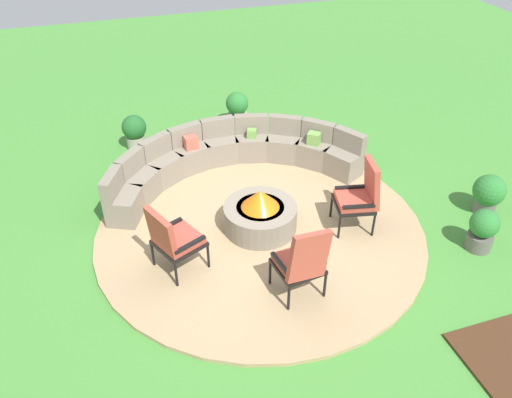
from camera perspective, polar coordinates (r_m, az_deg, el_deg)
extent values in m
plane|color=#478C38|center=(7.67, 0.47, -3.56)|extent=(24.00, 24.00, 0.00)
cylinder|color=tan|center=(7.65, 0.47, -3.39)|extent=(4.90, 4.90, 0.06)
cylinder|color=gray|center=(7.51, 0.47, -2.06)|extent=(1.09, 1.09, 0.39)
cylinder|color=black|center=(7.41, 0.48, -1.05)|extent=(0.71, 0.71, 0.06)
cone|color=orange|center=(7.31, 0.49, 0.02)|extent=(0.57, 0.57, 0.28)
cube|color=gray|center=(8.87, 9.73, 4.01)|extent=(0.67, 0.73, 0.44)
cube|color=gray|center=(8.78, 10.54, 6.53)|extent=(0.42, 0.59, 0.34)
cube|color=gray|center=(9.08, 6.54, 5.14)|extent=(0.73, 0.73, 0.44)
cube|color=gray|center=(9.02, 7.06, 7.68)|extent=(0.52, 0.53, 0.34)
cube|color=gray|center=(9.21, 3.08, 5.77)|extent=(0.73, 0.68, 0.44)
cube|color=gray|center=(9.15, 3.31, 8.34)|extent=(0.59, 0.43, 0.34)
cube|color=gray|center=(9.23, -0.49, 5.91)|extent=(0.68, 0.58, 0.44)
cube|color=gray|center=(9.17, -0.56, 8.47)|extent=(0.61, 0.30, 0.34)
cube|color=gray|center=(9.15, -4.03, 5.53)|extent=(0.60, 0.47, 0.44)
cube|color=gray|center=(9.09, -4.39, 8.09)|extent=(0.59, 0.18, 0.34)
cube|color=gray|center=(8.97, -7.37, 4.65)|extent=(0.69, 0.61, 0.44)
cube|color=gray|center=(8.89, -8.02, 7.19)|extent=(0.61, 0.33, 0.34)
cube|color=gray|center=(8.70, -10.35, 3.29)|extent=(0.74, 0.70, 0.44)
cube|color=gray|center=(8.60, -11.28, 5.80)|extent=(0.58, 0.46, 0.34)
cube|color=gray|center=(8.36, -12.82, 1.46)|extent=(0.72, 0.74, 0.44)
cube|color=gray|center=(8.23, -14.01, 3.93)|extent=(0.50, 0.55, 0.34)
cube|color=gray|center=(7.95, -14.56, -0.77)|extent=(0.65, 0.72, 0.44)
cube|color=gray|center=(7.79, -15.98, 1.62)|extent=(0.39, 0.60, 0.34)
cube|color=#70A34C|center=(8.89, 6.56, 6.80)|extent=(0.28, 0.27, 0.21)
cube|color=#BC5B47|center=(8.77, -7.36, 6.36)|extent=(0.24, 0.21, 0.22)
cube|color=#70A34C|center=(9.04, -0.48, 7.40)|extent=(0.20, 0.19, 0.16)
cylinder|color=black|center=(7.23, -8.08, -4.29)|extent=(0.04, 0.04, 0.38)
cylinder|color=black|center=(6.88, -5.40, -6.43)|extent=(0.04, 0.04, 0.38)
cylinder|color=black|center=(7.02, -11.57, -6.12)|extent=(0.04, 0.04, 0.38)
cylinder|color=black|center=(6.67, -8.99, -8.44)|extent=(0.04, 0.04, 0.38)
cube|color=black|center=(6.80, -8.67, -4.93)|extent=(0.75, 0.76, 0.05)
cube|color=#B24738|center=(6.76, -8.73, -4.48)|extent=(0.69, 0.70, 0.09)
cube|color=#B24738|center=(6.51, -10.65, -3.71)|extent=(0.34, 0.57, 0.62)
cube|color=black|center=(6.89, -10.03, -3.03)|extent=(0.46, 0.25, 0.04)
cube|color=black|center=(6.55, -7.45, -5.12)|extent=(0.46, 0.25, 0.04)
cylinder|color=black|center=(6.62, 1.60, -8.29)|extent=(0.04, 0.04, 0.38)
cylinder|color=black|center=(6.82, 5.52, -6.95)|extent=(0.04, 0.04, 0.38)
cylinder|color=black|center=(6.31, 3.71, -11.12)|extent=(0.04, 0.04, 0.38)
cylinder|color=black|center=(6.51, 7.78, -9.61)|extent=(0.04, 0.04, 0.38)
cube|color=black|center=(6.41, 4.75, -7.58)|extent=(0.62, 0.61, 0.05)
cube|color=#B24738|center=(6.36, 4.78, -7.12)|extent=(0.57, 0.56, 0.09)
cube|color=#B24738|center=(6.03, 5.99, -6.46)|extent=(0.59, 0.17, 0.72)
cube|color=black|center=(6.23, 2.81, -7.36)|extent=(0.11, 0.46, 0.04)
cube|color=black|center=(6.42, 6.74, -6.02)|extent=(0.11, 0.46, 0.04)
cylinder|color=black|center=(7.42, 9.38, -3.19)|extent=(0.04, 0.04, 0.38)
cylinder|color=black|center=(7.82, 8.48, -0.85)|extent=(0.04, 0.04, 0.38)
cylinder|color=black|center=(7.56, 13.11, -2.90)|extent=(0.04, 0.04, 0.38)
cylinder|color=black|center=(7.95, 12.04, -0.61)|extent=(0.04, 0.04, 0.38)
cube|color=black|center=(7.56, 10.93, -0.56)|extent=(0.65, 0.65, 0.05)
cube|color=#B24738|center=(7.52, 10.99, -0.13)|extent=(0.60, 0.60, 0.09)
cube|color=#B24738|center=(7.43, 12.96, 1.79)|extent=(0.25, 0.54, 0.68)
cube|color=black|center=(7.29, 11.55, -0.83)|extent=(0.46, 0.15, 0.04)
cube|color=black|center=(7.67, 10.57, 1.33)|extent=(0.46, 0.15, 0.04)
cylinder|color=#605B56|center=(8.77, 24.36, -0.68)|extent=(0.34, 0.34, 0.22)
sphere|color=#2D7A33|center=(8.61, 24.83, 0.90)|extent=(0.50, 0.50, 0.50)
sphere|color=yellow|center=(8.60, 25.22, 1.42)|extent=(0.15, 0.15, 0.15)
cylinder|color=#A89E8E|center=(10.53, -2.10, 8.97)|extent=(0.40, 0.40, 0.28)
sphere|color=#2D7A33|center=(10.38, -2.15, 10.73)|extent=(0.46, 0.46, 0.46)
cylinder|color=#A89E8E|center=(9.96, -13.34, 6.25)|extent=(0.35, 0.35, 0.26)
sphere|color=#236028|center=(9.81, -13.60, 7.88)|extent=(0.46, 0.46, 0.46)
sphere|color=#DB337A|center=(9.77, -13.36, 8.38)|extent=(0.16, 0.16, 0.16)
cylinder|color=#605B56|center=(7.96, 23.83, -4.38)|extent=(0.37, 0.37, 0.24)
sphere|color=#2D7A33|center=(7.77, 24.39, -2.55)|extent=(0.41, 0.41, 0.41)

